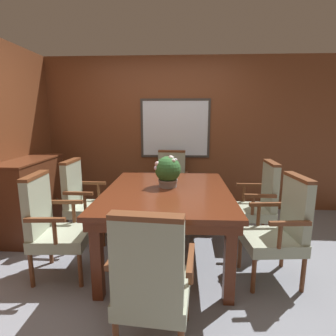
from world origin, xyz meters
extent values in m
plane|color=gray|center=(0.00, 0.00, 0.00)|extent=(14.00, 14.00, 0.00)
cube|color=brown|center=(0.00, 1.78, 1.23)|extent=(7.20, 0.06, 2.45)
cube|color=white|center=(0.18, 1.74, 1.34)|extent=(1.04, 0.01, 0.86)
cube|color=#38332D|center=(0.18, 1.74, 1.79)|extent=(1.11, 0.02, 0.04)
cube|color=#38332D|center=(0.18, 1.74, 0.89)|extent=(1.11, 0.02, 0.03)
cube|color=#38332D|center=(-0.35, 1.74, 1.34)|extent=(0.04, 0.02, 0.86)
cube|color=#38332D|center=(0.72, 1.74, 1.34)|extent=(0.03, 0.02, 0.86)
cube|color=#562614|center=(-0.41, -0.54, 0.36)|extent=(0.09, 0.09, 0.72)
cube|color=#562614|center=(0.69, -0.54, 0.36)|extent=(0.09, 0.09, 0.72)
cube|color=#562614|center=(-0.41, 0.91, 0.36)|extent=(0.09, 0.09, 0.72)
cube|color=#562614|center=(0.69, 0.91, 0.36)|extent=(0.09, 0.09, 0.72)
cube|color=#562614|center=(0.14, 0.19, 0.68)|extent=(1.24, 1.60, 0.09)
cube|color=#562614|center=(0.14, 0.19, 0.75)|extent=(1.30, 1.66, 0.04)
cylinder|color=brown|center=(-0.64, 0.36, 0.17)|extent=(0.04, 0.04, 0.33)
cylinder|color=brown|center=(-0.63, 0.76, 0.17)|extent=(0.04, 0.04, 0.33)
cylinder|color=brown|center=(-1.08, 0.37, 0.17)|extent=(0.04, 0.04, 0.33)
cylinder|color=brown|center=(-1.07, 0.77, 0.17)|extent=(0.04, 0.04, 0.33)
cube|color=#9EA88E|center=(-0.85, 0.57, 0.39)|extent=(0.51, 0.47, 0.11)
cube|color=#9EA88E|center=(-1.06, 0.57, 0.71)|extent=(0.09, 0.42, 0.54)
cube|color=brown|center=(-1.06, 0.57, 0.99)|extent=(0.10, 0.42, 0.03)
cylinder|color=brown|center=(-0.82, 0.33, 0.55)|extent=(0.04, 0.04, 0.22)
cube|color=brown|center=(-0.90, 0.33, 0.66)|extent=(0.35, 0.04, 0.04)
cylinder|color=brown|center=(-0.81, 0.81, 0.55)|extent=(0.04, 0.04, 0.22)
cube|color=brown|center=(-0.88, 0.81, 0.66)|extent=(0.35, 0.04, 0.04)
cylinder|color=brown|center=(-0.62, -0.40, 0.17)|extent=(0.04, 0.04, 0.33)
cylinder|color=brown|center=(-0.64, 0.00, 0.17)|extent=(0.04, 0.04, 0.33)
cylinder|color=brown|center=(-1.06, -0.42, 0.17)|extent=(0.04, 0.04, 0.33)
cylinder|color=brown|center=(-1.08, -0.03, 0.17)|extent=(0.04, 0.04, 0.33)
cube|color=#9EA88E|center=(-0.85, -0.21, 0.39)|extent=(0.53, 0.49, 0.11)
cube|color=#9EA88E|center=(-1.06, -0.22, 0.71)|extent=(0.11, 0.43, 0.54)
cube|color=brown|center=(-1.06, -0.22, 0.99)|extent=(0.11, 0.43, 0.03)
cylinder|color=brown|center=(-0.80, -0.45, 0.55)|extent=(0.04, 0.04, 0.22)
cube|color=brown|center=(-0.87, -0.45, 0.66)|extent=(0.35, 0.06, 0.04)
cylinder|color=brown|center=(-0.83, 0.03, 0.55)|extent=(0.04, 0.04, 0.22)
cube|color=brown|center=(-0.90, 0.02, 0.66)|extent=(0.35, 0.06, 0.04)
cylinder|color=brown|center=(-0.09, 1.15, 0.17)|extent=(0.04, 0.04, 0.33)
cylinder|color=brown|center=(0.30, 1.12, 0.17)|extent=(0.04, 0.04, 0.33)
cylinder|color=brown|center=(-0.06, 1.59, 0.17)|extent=(0.04, 0.04, 0.33)
cylinder|color=brown|center=(0.33, 1.56, 0.17)|extent=(0.04, 0.04, 0.33)
cube|color=#9EA88E|center=(0.12, 1.35, 0.39)|extent=(0.49, 0.53, 0.11)
cube|color=#9EA88E|center=(0.13, 1.56, 0.71)|extent=(0.43, 0.11, 0.54)
cube|color=brown|center=(0.13, 1.56, 0.99)|extent=(0.43, 0.12, 0.03)
cylinder|color=brown|center=(-0.12, 1.33, 0.55)|extent=(0.04, 0.04, 0.22)
cube|color=brown|center=(-0.11, 1.41, 0.66)|extent=(0.06, 0.35, 0.04)
cylinder|color=brown|center=(0.35, 1.30, 0.55)|extent=(0.04, 0.04, 0.22)
cube|color=brown|center=(0.36, 1.37, 0.66)|extent=(0.06, 0.35, 0.04)
cylinder|color=brown|center=(0.92, 0.78, 0.17)|extent=(0.04, 0.04, 0.33)
cylinder|color=brown|center=(0.91, 0.39, 0.17)|extent=(0.04, 0.04, 0.33)
cylinder|color=brown|center=(1.36, 0.77, 0.17)|extent=(0.04, 0.04, 0.33)
cylinder|color=brown|center=(1.35, 0.37, 0.17)|extent=(0.04, 0.04, 0.33)
cube|color=#9EA88E|center=(1.13, 0.58, 0.39)|extent=(0.51, 0.47, 0.11)
cube|color=#9EA88E|center=(1.34, 0.57, 0.71)|extent=(0.09, 0.42, 0.54)
cube|color=brown|center=(1.34, 0.57, 0.99)|extent=(0.10, 0.42, 0.03)
cylinder|color=brown|center=(1.10, 0.82, 0.55)|extent=(0.04, 0.04, 0.22)
cube|color=brown|center=(1.18, 0.82, 0.66)|extent=(0.35, 0.04, 0.04)
cylinder|color=brown|center=(1.09, 0.34, 0.55)|extent=(0.04, 0.04, 0.22)
cube|color=brown|center=(1.16, 0.34, 0.66)|extent=(0.35, 0.04, 0.04)
cylinder|color=brown|center=(0.33, -0.75, 0.17)|extent=(0.04, 0.04, 0.33)
cylinder|color=brown|center=(-0.06, -0.72, 0.17)|extent=(0.04, 0.04, 0.33)
cube|color=#9EA88E|center=(0.11, -0.95, 0.39)|extent=(0.50, 0.54, 0.11)
cube|color=#9EA88E|center=(0.09, -1.16, 0.71)|extent=(0.43, 0.12, 0.54)
cube|color=brown|center=(0.09, -1.16, 0.99)|extent=(0.43, 0.13, 0.03)
cylinder|color=brown|center=(0.35, -0.94, 0.55)|extent=(0.04, 0.04, 0.22)
cube|color=brown|center=(0.35, -1.01, 0.66)|extent=(0.07, 0.35, 0.04)
cylinder|color=brown|center=(-0.12, -0.89, 0.55)|extent=(0.04, 0.04, 0.22)
cube|color=brown|center=(-0.13, -0.97, 0.66)|extent=(0.07, 0.35, 0.04)
cylinder|color=brown|center=(0.89, -0.01, 0.17)|extent=(0.04, 0.04, 0.33)
cylinder|color=brown|center=(0.92, -0.40, 0.17)|extent=(0.04, 0.04, 0.33)
cylinder|color=brown|center=(1.33, 0.03, 0.17)|extent=(0.04, 0.04, 0.33)
cylinder|color=brown|center=(1.36, -0.37, 0.17)|extent=(0.04, 0.04, 0.33)
cube|color=#9EA88E|center=(1.13, -0.19, 0.39)|extent=(0.54, 0.50, 0.11)
cube|color=#9EA88E|center=(1.34, -0.17, 0.71)|extent=(0.12, 0.43, 0.54)
cube|color=brown|center=(1.34, -0.17, 0.99)|extent=(0.12, 0.43, 0.03)
cylinder|color=brown|center=(1.07, 0.05, 0.55)|extent=(0.04, 0.04, 0.22)
cube|color=brown|center=(1.14, 0.05, 0.66)|extent=(0.35, 0.07, 0.04)
cylinder|color=brown|center=(1.11, -0.43, 0.55)|extent=(0.04, 0.04, 0.22)
cube|color=brown|center=(1.18, -0.42, 0.66)|extent=(0.35, 0.07, 0.04)
cylinder|color=gray|center=(0.14, 0.29, 0.81)|extent=(0.20, 0.20, 0.08)
cylinder|color=gray|center=(0.14, 0.29, 0.84)|extent=(0.21, 0.21, 0.02)
sphere|color=#2D602D|center=(0.14, 0.29, 0.96)|extent=(0.28, 0.28, 0.28)
sphere|color=silver|center=(0.20, 0.23, 1.07)|extent=(0.05, 0.05, 0.05)
sphere|color=beige|center=(0.03, 0.25, 1.03)|extent=(0.06, 0.06, 0.06)
sphere|color=silver|center=(0.02, 0.24, 0.99)|extent=(0.05, 0.05, 0.05)
sphere|color=silver|center=(0.17, 0.27, 1.09)|extent=(0.05, 0.05, 0.05)
sphere|color=silver|center=(0.22, 0.35, 1.05)|extent=(0.05, 0.05, 0.05)
sphere|color=silver|center=(0.19, 0.29, 1.09)|extent=(0.04, 0.04, 0.04)
sphere|color=silver|center=(0.22, 0.28, 1.07)|extent=(0.04, 0.04, 0.04)
cube|color=#512816|center=(-1.67, 0.70, 0.49)|extent=(0.41, 1.05, 0.97)
cube|color=#5B2D19|center=(-1.67, 0.70, 0.98)|extent=(0.43, 1.07, 0.02)
sphere|color=#4C422D|center=(-1.45, 0.70, 0.76)|extent=(0.03, 0.03, 0.03)
sphere|color=#4C422D|center=(-1.45, 0.46, 0.39)|extent=(0.03, 0.03, 0.03)
sphere|color=#4C422D|center=(-1.45, 0.94, 0.39)|extent=(0.03, 0.03, 0.03)
camera|label=1|loc=(0.28, -2.50, 1.53)|focal=28.00mm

